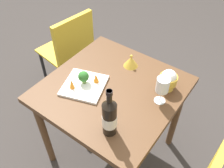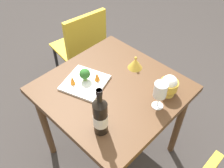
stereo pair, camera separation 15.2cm
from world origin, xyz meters
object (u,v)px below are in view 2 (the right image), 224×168
(rice_bowl, at_px, (169,85))
(rice_bowl_lid, at_px, (135,63))
(broccoli_floret, at_px, (85,74))
(carrot_garnish_left, at_px, (72,80))
(wine_bottle, at_px, (100,116))
(chair_by_wall, at_px, (83,44))
(serving_plate, at_px, (85,83))
(wine_glass, at_px, (160,90))
(carrot_garnish_right, at_px, (97,76))

(rice_bowl, relative_size, rice_bowl_lid, 1.42)
(broccoli_floret, relative_size, carrot_garnish_left, 1.25)
(rice_bowl, bearing_deg, wine_bottle, 168.34)
(chair_by_wall, xyz_separation_m, serving_plate, (-0.46, -0.58, 0.23))
(serving_plate, height_order, broccoli_floret, broccoli_floret)
(chair_by_wall, xyz_separation_m, broccoli_floret, (-0.45, -0.57, 0.29))
(wine_bottle, relative_size, rice_bowl, 2.19)
(wine_bottle, bearing_deg, serving_plate, 61.85)
(rice_bowl_lid, bearing_deg, chair_by_wall, 80.47)
(rice_bowl_lid, bearing_deg, carrot_garnish_left, 157.62)
(wine_glass, bearing_deg, wine_bottle, 162.11)
(rice_bowl, height_order, rice_bowl_lid, rice_bowl)
(chair_by_wall, height_order, carrot_garnish_right, chair_by_wall)
(chair_by_wall, relative_size, wine_bottle, 2.74)
(rice_bowl, xyz_separation_m, carrot_garnish_left, (-0.36, 0.47, -0.02))
(serving_plate, relative_size, carrot_garnish_left, 4.62)
(serving_plate, relative_size, broccoli_floret, 3.70)
(chair_by_wall, relative_size, carrot_garnish_left, 12.40)
(rice_bowl_lid, xyz_separation_m, carrot_garnish_right, (-0.27, 0.08, 0.01))
(wine_bottle, distance_m, wine_glass, 0.37)
(broccoli_floret, bearing_deg, carrot_garnish_left, 160.23)
(rice_bowl_lid, relative_size, broccoli_floret, 1.17)
(rice_bowl, relative_size, carrot_garnish_left, 2.07)
(chair_by_wall, xyz_separation_m, rice_bowl_lid, (-0.12, -0.71, 0.26))
(carrot_garnish_right, bearing_deg, chair_by_wall, 57.91)
(broccoli_floret, xyz_separation_m, carrot_garnish_left, (-0.08, 0.03, -0.02))
(wine_bottle, distance_m, serving_plate, 0.39)
(broccoli_floret, bearing_deg, carrot_garnish_right, -47.91)
(chair_by_wall, distance_m, rice_bowl, 1.06)
(rice_bowl, distance_m, carrot_garnish_right, 0.44)
(carrot_garnish_left, bearing_deg, rice_bowl, -52.56)
(wine_glass, height_order, rice_bowl_lid, wine_glass)
(carrot_garnish_left, bearing_deg, broccoli_floret, -19.77)
(wine_bottle, xyz_separation_m, rice_bowl_lid, (0.52, 0.20, -0.08))
(wine_glass, xyz_separation_m, carrot_garnish_right, (-0.11, 0.40, -0.08))
(wine_bottle, height_order, rice_bowl, wine_bottle)
(wine_glass, distance_m, serving_plate, 0.49)
(wine_glass, bearing_deg, chair_by_wall, 74.33)
(wine_bottle, xyz_separation_m, wine_glass, (0.35, -0.11, 0.01))
(rice_bowl_lid, height_order, broccoli_floret, broccoli_floret)
(wine_bottle, height_order, carrot_garnish_right, wine_bottle)
(wine_bottle, bearing_deg, chair_by_wall, 55.16)
(broccoli_floret, height_order, carrot_garnish_left, broccoli_floret)
(chair_by_wall, distance_m, wine_glass, 1.12)
(chair_by_wall, xyz_separation_m, carrot_garnish_right, (-0.39, -0.63, 0.27))
(chair_by_wall, height_order, carrot_garnish_left, chair_by_wall)
(wine_bottle, height_order, wine_glass, wine_bottle)
(rice_bowl, bearing_deg, serving_plate, 124.40)
(wine_glass, distance_m, broccoli_floret, 0.48)
(wine_glass, distance_m, carrot_garnish_left, 0.54)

